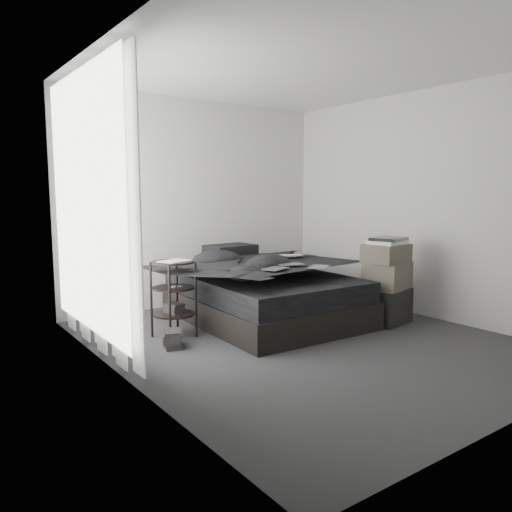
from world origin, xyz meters
TOP-DOWN VIEW (x-y plane):
  - floor at (0.00, 0.00)m, footprint 3.60×4.20m
  - ceiling at (0.00, 0.00)m, footprint 3.60×4.20m
  - wall_back at (0.00, 2.10)m, footprint 3.60×0.01m
  - wall_left at (-1.80, 0.00)m, footprint 0.01×4.20m
  - wall_right at (1.80, 0.00)m, footprint 0.01×4.20m
  - window_left at (-1.78, 0.90)m, footprint 0.02×2.00m
  - curtain_left at (-1.73, 0.90)m, footprint 0.06×2.12m
  - bed at (0.16, 0.86)m, footprint 1.67×2.16m
  - mattress at (0.16, 0.86)m, footprint 1.61×2.10m
  - duvet at (0.16, 0.81)m, footprint 1.62×1.86m
  - pillow_lower at (0.15, 1.68)m, footprint 0.65×0.45m
  - pillow_upper at (0.22, 1.65)m, footprint 0.62×0.45m
  - laptop at (0.55, 0.90)m, footprint 0.39×0.32m
  - comic_a at (-0.11, 0.31)m, footprint 0.31×0.25m
  - comic_b at (0.20, 0.45)m, footprint 0.30×0.23m
  - comic_c at (0.32, 0.14)m, footprint 0.32×0.29m
  - side_stand at (-0.98, 0.84)m, footprint 0.47×0.47m
  - papers at (-0.97, 0.84)m, footprint 0.35×0.30m
  - floor_books at (-1.15, 0.53)m, footprint 0.23×0.26m
  - box_lower at (1.18, -0.01)m, footprint 0.58×0.49m
  - box_mid at (1.20, -0.02)m, footprint 0.56×0.49m
  - box_upper at (1.17, -0.01)m, footprint 0.50×0.43m
  - art_book_white at (1.18, -0.01)m, footprint 0.44×0.38m
  - art_book_snake at (1.20, -0.02)m, footprint 0.45×0.40m

SIDE VIEW (x-z plane):
  - floor at x=0.00m, z-range -0.01..0.01m
  - floor_books at x=-1.15m, z-range 0.00..0.16m
  - bed at x=0.16m, z-range 0.00..0.29m
  - box_lower at x=1.18m, z-range 0.00..0.38m
  - side_stand at x=-0.98m, z-range 0.00..0.76m
  - mattress at x=0.16m, z-range 0.29..0.51m
  - box_mid at x=1.20m, z-range 0.38..0.68m
  - pillow_lower at x=0.15m, z-range 0.51..0.65m
  - duvet at x=0.16m, z-range 0.51..0.76m
  - pillow_upper at x=0.22m, z-range 0.65..0.79m
  - comic_a at x=-0.11m, z-range 0.76..0.76m
  - comic_b at x=0.20m, z-range 0.76..0.77m
  - papers at x=-0.97m, z-range 0.76..0.77m
  - laptop at x=0.55m, z-range 0.76..0.78m
  - comic_c at x=0.32m, z-range 0.77..0.78m
  - box_upper at x=1.17m, z-range 0.68..0.88m
  - art_book_white at x=1.18m, z-range 0.88..0.92m
  - art_book_snake at x=1.20m, z-range 0.92..0.95m
  - curtain_left at x=-1.73m, z-range 0.04..2.52m
  - wall_back at x=0.00m, z-range 0.00..2.60m
  - wall_left at x=-1.80m, z-range 0.00..2.60m
  - wall_right at x=1.80m, z-range 0.00..2.60m
  - window_left at x=-1.78m, z-range 0.20..2.50m
  - ceiling at x=0.00m, z-range 2.60..2.60m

